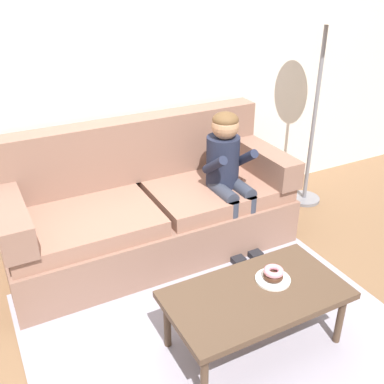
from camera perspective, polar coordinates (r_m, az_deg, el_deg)
The scene contains 10 objects.
ground at distance 3.16m, azimuth 0.96°, elevation -14.63°, with size 10.00×10.00×0.00m, color brown.
wall_back at distance 3.70m, azimuth -9.67°, elevation 15.92°, with size 8.00×0.10×2.80m, color silver.
area_rug at distance 3.00m, azimuth 3.35°, elevation -17.36°, with size 2.28×2.00×0.01m, color #9993A3.
couch at distance 3.59m, azimuth -5.52°, elevation -2.11°, with size 2.22×0.90×1.01m.
coffee_table at distance 2.72m, azimuth 8.08°, elevation -13.08°, with size 1.05×0.57×0.41m.
person_child at distance 3.51m, azimuth 4.54°, elevation 3.03°, with size 0.34×0.58×1.10m.
plate at distance 2.79m, azimuth 10.16°, elevation -10.79°, with size 0.21×0.21×0.01m, color white.
donut at distance 2.77m, azimuth 10.20°, elevation -10.39°, with size 0.12×0.12×0.04m, color #422619.
donut_second at distance 2.75m, azimuth 10.26°, elevation -9.80°, with size 0.12×0.12×0.04m, color pink.
floor_lamp at distance 4.08m, azimuth 16.64°, elevation 19.80°, with size 0.41×0.41×1.92m.
Camera 1 is at (-1.13, -2.05, 2.12)m, focal length 42.27 mm.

